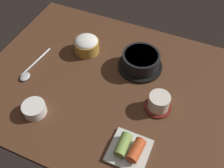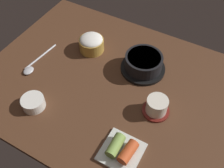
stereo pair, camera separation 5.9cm
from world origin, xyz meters
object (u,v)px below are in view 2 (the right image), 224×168
Objects in this scene: stone_pot at (143,63)px; kimchi_plate at (122,150)px; spoon at (33,66)px; side_bowl_near at (33,102)px; rice_bowl at (91,43)px; tea_cup_with_saucer at (157,106)px.

kimchi_plate is (9.26, -36.02, -1.73)cm from stone_pot.
stone_pot is 44.85cm from spoon.
spoon is at bearing 131.22° from side_bowl_near.
rice_bowl reaches higher than side_bowl_near.
side_bowl_near is at bearing -48.78° from spoon.
tea_cup_with_saucer reaches higher than spoon.
kimchi_plate reaches higher than side_bowl_near.
kimchi_plate is 35.96cm from side_bowl_near.
stone_pot is 37.24cm from kimchi_plate.
side_bowl_near is at bearing 179.05° from kimchi_plate.
tea_cup_with_saucer is 43.72cm from side_bowl_near.
stone_pot reaches higher than kimchi_plate.
kimchi_plate is at bearing -75.58° from stone_pot.
side_bowl_near reaches higher than spoon.
spoon is (-15.64, -20.34, -3.14)cm from rice_bowl.
rice_bowl reaches higher than tea_cup_with_saucer.
tea_cup_with_saucer is at bearing -52.27° from stone_pot.
tea_cup_with_saucer is (36.75, -16.14, -0.56)cm from rice_bowl.
kimchi_plate reaches higher than spoon.
side_bowl_near is at bearing -153.99° from tea_cup_with_saucer.
stone_pot is 0.89× the size of spoon.
spoon is (-49.07, 15.56, -1.18)cm from kimchi_plate.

